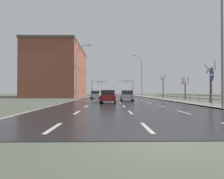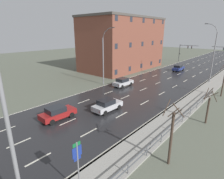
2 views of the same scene
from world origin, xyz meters
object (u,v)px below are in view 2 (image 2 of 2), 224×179
highway_sign (78,161)px  car_far_right (57,113)px  brick_building (123,43)px  car_near_left (123,82)px  car_distant (178,68)px  street_lamp_foreground (9,138)px  street_lamp_midground (213,55)px  car_near_right (107,105)px  traffic_signal_left (184,50)px  street_lamp_left_bank (104,58)px

highway_sign → car_far_right: bearing=153.4°
highway_sign → brick_building: brick_building is taller
car_near_left → car_distant: 20.62m
car_far_right → car_distant: 36.21m
car_near_left → brick_building: (-10.81, 14.00, 5.94)m
street_lamp_foreground → street_lamp_midground: size_ratio=0.91×
street_lamp_foreground → car_far_right: street_lamp_foreground is taller
car_near_right → car_far_right: bearing=-114.1°
brick_building → car_near_right: bearing=-56.4°
car_distant → street_lamp_foreground: bearing=-79.5°
street_lamp_foreground → car_distant: (-9.03, 44.23, -4.24)m
street_lamp_foreground → highway_sign: 4.22m
street_lamp_foreground → car_far_right: (-8.90, 8.02, -4.24)m
car_distant → car_near_right: same height
street_lamp_midground → car_near_left: (-11.44, -13.40, -4.73)m
street_lamp_foreground → car_far_right: bearing=138.0°
street_lamp_midground → brick_building: bearing=178.5°
street_lamp_foreground → brick_building: 43.83m
traffic_signal_left → car_distant: size_ratio=1.45×
street_lamp_midground → highway_sign: bearing=-88.4°
car_far_right → street_lamp_foreground: bearing=-40.0°
car_near_left → car_distant: (2.38, 20.48, 0.00)m
highway_sign → car_near_left: bearing=120.9°
street_lamp_midground → car_near_left: bearing=-130.5°
street_lamp_foreground → street_lamp_left_bank: bearing=123.6°
street_lamp_midground → car_far_right: street_lamp_midground is taller
car_near_left → traffic_signal_left: bearing=96.9°
street_lamp_midground → street_lamp_foreground: bearing=-90.0°
car_distant → brick_building: brick_building is taller
car_far_right → brick_building: bearing=116.2°
car_near_right → traffic_signal_left: bearing=101.6°
car_distant → car_far_right: bearing=-90.9°
traffic_signal_left → highway_sign: bearing=-75.6°
traffic_signal_left → street_lamp_foreground: bearing=-77.2°
street_lamp_left_bank → brick_building: 17.21m
traffic_signal_left → car_near_left: bearing=-86.3°
street_lamp_left_bank → car_near_right: 13.06m
car_near_left → street_lamp_left_bank: bearing=-153.7°
street_lamp_left_bank → car_near_right: (8.68, -8.75, -4.31)m
street_lamp_left_bank → traffic_signal_left: bearing=88.4°
traffic_signal_left → car_distant: (4.74, -16.17, -3.19)m
highway_sign → car_distant: (-9.99, 41.14, -1.53)m
street_lamp_midground → car_near_left: size_ratio=2.70×
car_distant → street_lamp_midground: bearing=-39.1°
street_lamp_foreground → street_lamp_left_bank: (-14.83, 22.29, 0.07)m
car_near_left → car_near_right: 11.49m
traffic_signal_left → car_distant: bearing=-73.7°
car_near_right → street_lamp_midground: bearing=77.7°
car_near_left → car_far_right: (2.51, -15.72, 0.00)m
street_lamp_foreground → highway_sign: street_lamp_foreground is taller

